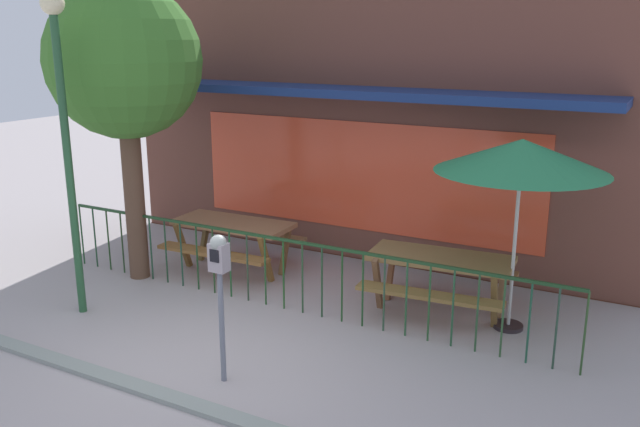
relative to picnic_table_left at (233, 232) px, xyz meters
name	(u,v)px	position (x,y,z in m)	size (l,w,h in m)	color
ground	(193,369)	(1.44, -2.75, -0.61)	(40.00, 40.00, 0.00)	#AAA09F
pub_storefront	(367,113)	(1.44, 1.62, 1.71)	(8.77, 1.45, 4.64)	#481F0F
patio_fence_front	(283,261)	(1.44, -0.89, 0.05)	(7.39, 0.04, 0.97)	#1C3E1F
picnic_table_left	(233,232)	(0.00, 0.00, 0.00)	(1.85, 1.42, 0.79)	#93603E
picnic_table_right	(440,268)	(3.25, -0.03, 0.00)	(1.91, 1.52, 0.79)	olive
patio_umbrella	(522,156)	(4.16, -0.08, 1.52)	(2.00, 2.00, 2.34)	black
parking_meter_near	(219,270)	(1.87, -2.79, 0.61)	(0.18, 0.17, 1.59)	slate
street_tree	(124,63)	(-1.08, -0.90, 2.49)	(2.14, 2.14, 4.21)	brown
street_lamp	(63,111)	(-0.82, -2.22, 1.98)	(0.28, 0.28, 3.97)	#265330
curb_edge	(154,395)	(1.44, -3.36, -0.61)	(12.28, 0.20, 0.11)	gray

